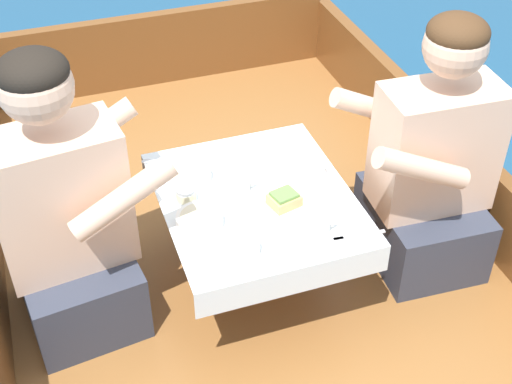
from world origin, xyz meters
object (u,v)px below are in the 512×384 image
Objects in this scene: sandwich at (284,199)px; tin_can at (186,195)px; coffee_cup_starboard at (319,225)px; coffee_cup_port at (240,185)px; person_port at (67,221)px; person_starboard at (430,171)px.

tin_can is (-0.30, 0.13, -0.00)m from sandwich.
coffee_cup_starboard is 0.45m from tin_can.
coffee_cup_port is (-0.11, 0.13, -0.00)m from sandwich.
tin_can is at bearing -5.97° from person_port.
coffee_cup_starboard is at bearing 21.07° from person_starboard.
coffee_cup_starboard reaches higher than coffee_cup_port.
sandwich is (0.68, -0.12, 0.00)m from person_port.
coffee_cup_port is at bearing 120.85° from coffee_cup_starboard.
person_starboard reaches higher than coffee_cup_starboard.
sandwich is 1.12× the size of coffee_cup_port.
sandwich is at bearing -24.07° from tin_can.
person_port reaches higher than tin_can.
person_starboard is (1.23, -0.12, -0.02)m from person_port.
person_port is 1.23m from person_starboard.
person_port is at bearing -178.80° from tin_can.
coffee_cup_starboard reaches higher than sandwich.
coffee_cup_starboard is 1.50× the size of tin_can.
person_starboard is at bearing 17.99° from coffee_cup_starboard.
tin_can is at bearing 155.93° from sandwich.
sandwich reaches higher than coffee_cup_port.
coffee_cup_starboard is at bearing -39.17° from tin_can.
sandwich is at bearing -17.45° from person_port.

